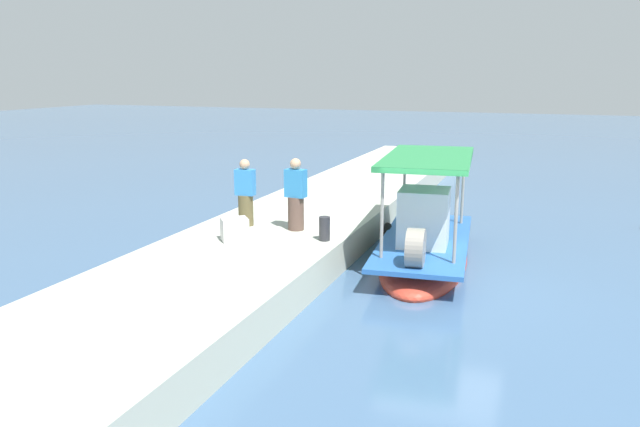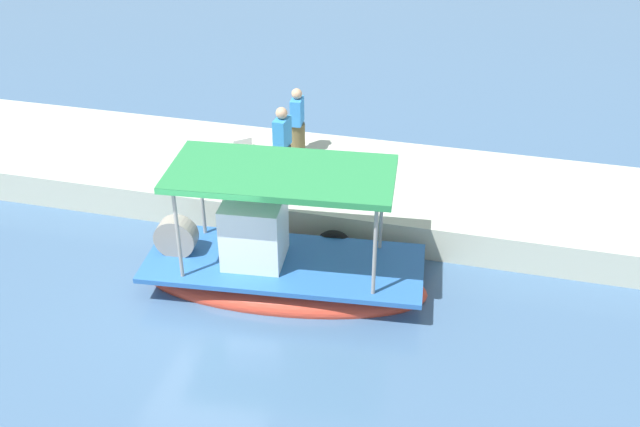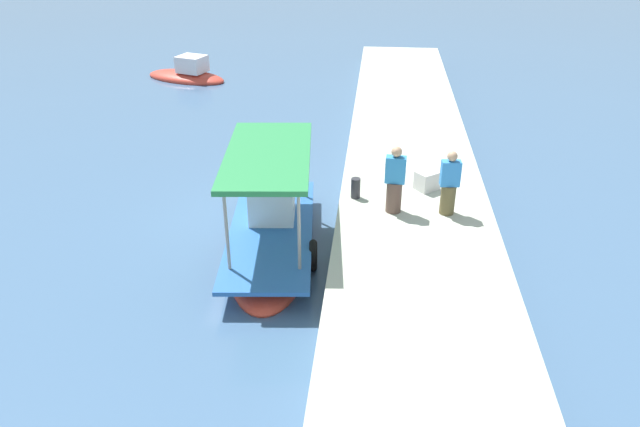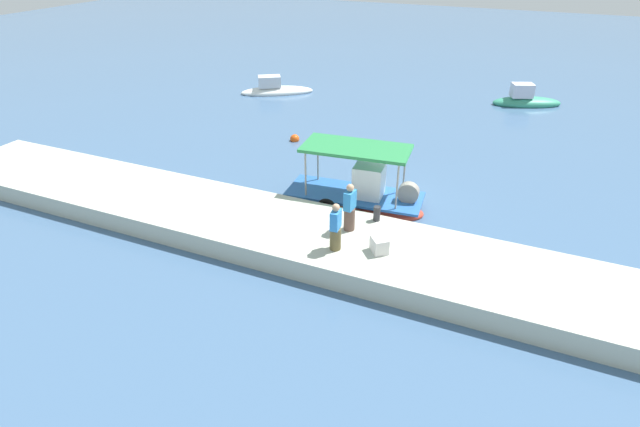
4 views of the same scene
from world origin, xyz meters
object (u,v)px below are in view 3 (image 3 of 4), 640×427
mooring_bollard (356,188)px  moored_boat_near (187,75)px  cargo_crate (427,180)px  fisherman_near_bollard (395,183)px  fisherman_by_crate (449,186)px  main_fishing_boat (272,231)px

mooring_bollard → moored_boat_near: (13.30, 8.53, -0.81)m
mooring_bollard → cargo_crate: 1.97m
fisherman_near_bollard → cargo_crate: 1.70m
fisherman_by_crate → moored_boat_near: size_ratio=0.37×
fisherman_by_crate → moored_boat_near: bearing=37.7°
main_fishing_boat → moored_boat_near: bearing=24.1°
main_fishing_boat → mooring_bollard: size_ratio=10.60×
fisherman_near_bollard → mooring_bollard: fisherman_near_bollard is taller
main_fishing_boat → moored_boat_near: size_ratio=1.29×
moored_boat_near → main_fishing_boat: bearing=-155.9°
main_fishing_boat → mooring_bollard: main_fishing_boat is taller
main_fishing_boat → cargo_crate: size_ratio=10.03×
main_fishing_boat → fisherman_near_bollard: bearing=-75.2°
moored_boat_near → mooring_bollard: bearing=-147.3°
cargo_crate → fisherman_near_bollard: bearing=146.5°
fisherman_by_crate → moored_boat_near: (13.93, 10.78, -1.28)m
mooring_bollard → fisherman_by_crate: bearing=-105.6°
fisherman_near_bollard → mooring_bollard: size_ratio=3.17×
main_fishing_boat → fisherman_by_crate: bearing=-79.2°
main_fishing_boat → fisherman_near_bollard: (0.77, -2.89, 1.07)m
main_fishing_boat → cargo_crate: bearing=-60.8°
main_fishing_boat → cargo_crate: (2.11, -3.78, 0.55)m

